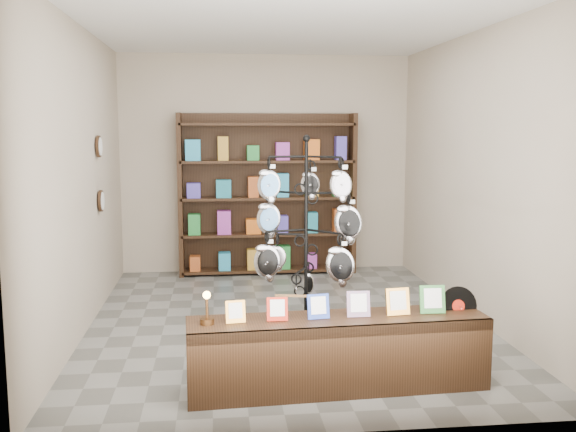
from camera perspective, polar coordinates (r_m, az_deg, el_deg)
ground at (r=6.77m, az=-0.20°, el=-9.34°), size 5.00×5.00×0.00m
room_envelope at (r=6.47m, az=-0.21°, el=6.51°), size 5.00×5.00×5.00m
display_tree at (r=5.56m, az=1.62°, el=-1.26°), size 1.03×1.00×1.94m
front_shelf at (r=5.05m, az=4.46°, el=-12.02°), size 2.32×0.59×0.81m
back_shelving at (r=8.81m, az=-1.83°, el=1.50°), size 2.42×0.36×2.20m
wall_clocks at (r=7.36m, az=-16.37°, el=3.62°), size 0.03×0.24×0.84m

